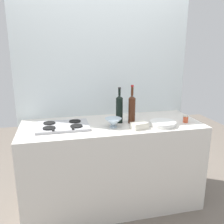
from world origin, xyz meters
TOP-DOWN VIEW (x-y plane):
  - ground_plane at (0.00, 0.00)m, footprint 6.00×6.00m
  - counter_block at (0.00, 0.00)m, footprint 1.80×0.70m
  - backsplash_panel at (0.00, 0.38)m, footprint 1.90×0.06m
  - stovetop_hob at (-0.49, -0.01)m, footprint 0.50×0.35m
  - plate_stack at (0.47, -0.18)m, footprint 0.26×0.26m
  - wine_bottle_leftmost at (0.20, -0.02)m, footprint 0.07×0.07m
  - wine_bottle_mid_left at (0.08, 0.02)m, footprint 0.07×0.07m
  - mixing_bowl at (-0.01, -0.12)m, footprint 0.16×0.16m
  - butter_dish at (0.21, -0.21)m, footprint 0.17×0.13m
  - condiment_jar_front at (0.74, -0.14)m, footprint 0.05×0.05m

SIDE VIEW (x-z plane):
  - ground_plane at x=0.00m, z-range 0.00..0.00m
  - counter_block at x=0.00m, z-range 0.00..0.90m
  - stovetop_hob at x=-0.49m, z-range 0.89..0.93m
  - plate_stack at x=0.47m, z-range 0.90..0.94m
  - butter_dish at x=0.21m, z-range 0.90..0.96m
  - condiment_jar_front at x=0.74m, z-range 0.90..0.98m
  - mixing_bowl at x=-0.01m, z-range 0.90..0.99m
  - wine_bottle_mid_left at x=0.08m, z-range 0.87..1.23m
  - wine_bottle_leftmost at x=0.20m, z-range 0.86..1.24m
  - backsplash_panel at x=0.00m, z-range 0.00..2.37m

